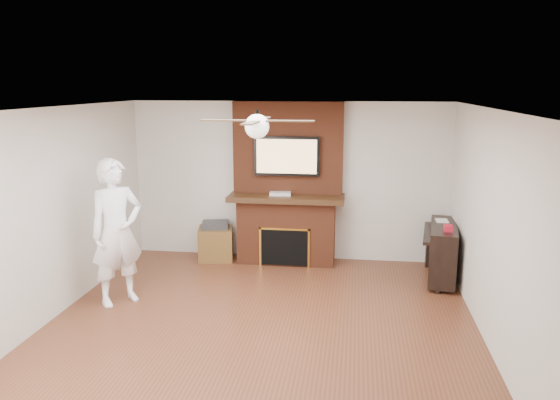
# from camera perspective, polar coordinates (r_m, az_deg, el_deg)

# --- Properties ---
(room_shell) EXTENTS (5.36, 5.86, 2.86)m
(room_shell) POSITION_cam_1_polar(r_m,az_deg,el_deg) (5.99, -2.33, -2.56)
(room_shell) COLOR #522918
(room_shell) RESTS_ON ground
(fireplace) EXTENTS (1.78, 0.64, 2.50)m
(fireplace) POSITION_cam_1_polar(r_m,az_deg,el_deg) (8.50, 0.74, 0.06)
(fireplace) COLOR brown
(fireplace) RESTS_ON ground
(tv) EXTENTS (1.00, 0.08, 0.60)m
(tv) POSITION_cam_1_polar(r_m,az_deg,el_deg) (8.34, 0.71, 4.61)
(tv) COLOR black
(tv) RESTS_ON fireplace
(ceiling_fan) EXTENTS (1.21, 1.21, 0.31)m
(ceiling_fan) POSITION_cam_1_polar(r_m,az_deg,el_deg) (5.81, -2.42, 7.80)
(ceiling_fan) COLOR black
(ceiling_fan) RESTS_ON room_shell
(person) EXTENTS (0.79, 0.82, 1.87)m
(person) POSITION_cam_1_polar(r_m,az_deg,el_deg) (7.17, -16.69, -3.23)
(person) COLOR white
(person) RESTS_ON ground
(side_table) EXTENTS (0.63, 0.63, 0.61)m
(side_table) POSITION_cam_1_polar(r_m,az_deg,el_deg) (8.83, -6.73, -4.35)
(side_table) COLOR brown
(side_table) RESTS_ON ground
(piano) EXTENTS (0.62, 1.27, 0.90)m
(piano) POSITION_cam_1_polar(r_m,az_deg,el_deg) (8.14, 16.58, -5.08)
(piano) COLOR black
(piano) RESTS_ON ground
(cable_box) EXTENTS (0.34, 0.22, 0.05)m
(cable_box) POSITION_cam_1_polar(r_m,az_deg,el_deg) (8.40, 0.02, 0.67)
(cable_box) COLOR silver
(cable_box) RESTS_ON fireplace
(candle_orange) EXTENTS (0.06, 0.06, 0.13)m
(candle_orange) POSITION_cam_1_polar(r_m,az_deg,el_deg) (8.53, -0.53, -6.36)
(candle_orange) COLOR yellow
(candle_orange) RESTS_ON ground
(candle_green) EXTENTS (0.06, 0.06, 0.10)m
(candle_green) POSITION_cam_1_polar(r_m,az_deg,el_deg) (8.53, 0.16, -6.48)
(candle_green) COLOR #547E32
(candle_green) RESTS_ON ground
(candle_cream) EXTENTS (0.09, 0.09, 0.10)m
(candle_cream) POSITION_cam_1_polar(r_m,az_deg,el_deg) (8.52, 1.04, -6.51)
(candle_cream) COLOR beige
(candle_cream) RESTS_ON ground
(candle_blue) EXTENTS (0.06, 0.06, 0.08)m
(candle_blue) POSITION_cam_1_polar(r_m,az_deg,el_deg) (8.55, 2.01, -6.49)
(candle_blue) COLOR #315D94
(candle_blue) RESTS_ON ground
(candle_blue_extra) EXTENTS (0.06, 0.06, 0.08)m
(candle_blue_extra) POSITION_cam_1_polar(r_m,az_deg,el_deg) (8.58, 0.30, -6.41)
(candle_blue_extra) COLOR teal
(candle_blue_extra) RESTS_ON ground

